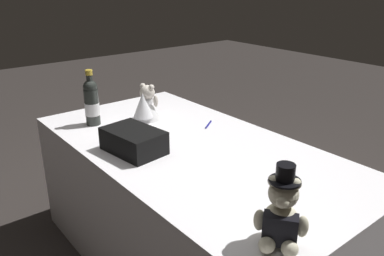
% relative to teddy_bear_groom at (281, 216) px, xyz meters
% --- Properties ---
extents(reception_table, '(1.84, 0.95, 0.73)m').
position_rel_teddy_bear_groom_xyz_m(reception_table, '(0.78, -0.27, -0.47)').
color(reception_table, white).
rests_on(reception_table, ground_plane).
extents(teddy_bear_groom, '(0.16, 0.16, 0.28)m').
position_rel_teddy_bear_groom_xyz_m(teddy_bear_groom, '(0.00, 0.00, 0.00)').
color(teddy_bear_groom, beige).
rests_on(teddy_bear_groom, reception_table).
extents(teddy_bear_bride, '(0.18, 0.20, 0.22)m').
position_rel_teddy_bear_groom_xyz_m(teddy_bear_bride, '(1.26, -0.30, -0.01)').
color(teddy_bear_bride, white).
rests_on(teddy_bear_bride, reception_table).
extents(champagne_bottle, '(0.08, 0.08, 0.32)m').
position_rel_teddy_bear_groom_xyz_m(champagne_bottle, '(1.39, -0.02, 0.03)').
color(champagne_bottle, '#292E2A').
rests_on(champagne_bottle, reception_table).
extents(signing_pen, '(0.08, 0.11, 0.01)m').
position_rel_teddy_bear_groom_xyz_m(signing_pen, '(0.96, -0.53, -0.10)').
color(signing_pen, navy).
rests_on(signing_pen, reception_table).
extents(gift_case_black, '(0.32, 0.24, 0.11)m').
position_rel_teddy_bear_groom_xyz_m(gift_case_black, '(0.91, -0.01, -0.05)').
color(gift_case_black, black).
rests_on(gift_case_black, reception_table).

